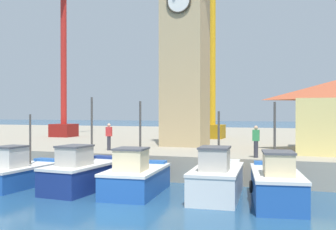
% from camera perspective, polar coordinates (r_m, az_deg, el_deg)
% --- Properties ---
extents(ground_plane, '(300.00, 300.00, 0.00)m').
position_cam_1_polar(ground_plane, '(15.06, -9.64, -13.66)').
color(ground_plane, navy).
extents(quay_wharf, '(120.00, 40.00, 1.36)m').
position_cam_1_polar(quay_wharf, '(40.10, 8.82, -3.86)').
color(quay_wharf, '#9E937F').
rests_on(quay_wharf, ground).
extents(fishing_boat_far_left, '(2.06, 4.55, 3.55)m').
position_cam_1_polar(fishing_boat_far_left, '(20.90, -20.49, -7.80)').
color(fishing_boat_far_left, '#2356A8').
rests_on(fishing_boat_far_left, ground).
extents(fishing_boat_left_outer, '(2.25, 4.83, 4.39)m').
position_cam_1_polar(fishing_boat_left_outer, '(19.16, -12.06, -8.28)').
color(fishing_boat_left_outer, navy).
rests_on(fishing_boat_left_outer, ground).
extents(fishing_boat_left_inner, '(2.49, 4.47, 4.18)m').
position_cam_1_polar(fishing_boat_left_inner, '(17.92, -4.64, -9.00)').
color(fishing_boat_left_inner, '#2356A8').
rests_on(fishing_boat_left_inner, ground).
extents(fishing_boat_mid_left, '(2.29, 4.62, 3.71)m').
position_cam_1_polar(fishing_boat_mid_left, '(17.17, 7.10, -9.21)').
color(fishing_boat_mid_left, silver).
rests_on(fishing_boat_mid_left, ground).
extents(fishing_boat_center, '(2.62, 5.13, 4.09)m').
position_cam_1_polar(fishing_boat_center, '(16.60, 15.42, -9.61)').
color(fishing_boat_center, '#2356A8').
rests_on(fishing_boat_center, ground).
extents(clock_tower, '(3.35, 3.35, 15.31)m').
position_cam_1_polar(clock_tower, '(27.54, 2.50, 10.78)').
color(clock_tower, tan).
rests_on(clock_tower, quay_wharf).
extents(port_crane_near, '(2.04, 8.39, 18.86)m').
position_cam_1_polar(port_crane_near, '(35.26, 6.55, 8.43)').
color(port_crane_near, '#976E11').
rests_on(port_crane_near, quay_wharf).
extents(port_crane_far, '(2.02, 7.79, 17.99)m').
position_cam_1_polar(port_crane_far, '(38.44, -14.84, 7.12)').
color(port_crane_far, maroon).
rests_on(port_crane_far, quay_wharf).
extents(dock_worker_near_tower, '(0.34, 0.22, 1.62)m').
position_cam_1_polar(dock_worker_near_tower, '(20.36, 12.65, -3.69)').
color(dock_worker_near_tower, '#33333D').
rests_on(dock_worker_near_tower, quay_wharf).
extents(dock_worker_along_quay, '(0.34, 0.22, 1.62)m').
position_cam_1_polar(dock_worker_along_quay, '(23.98, -8.57, -3.07)').
color(dock_worker_along_quay, '#33333D').
rests_on(dock_worker_along_quay, quay_wharf).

